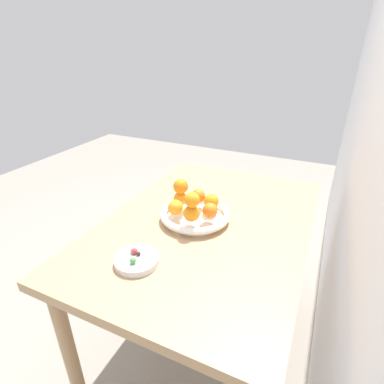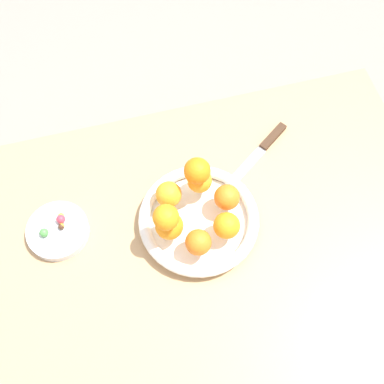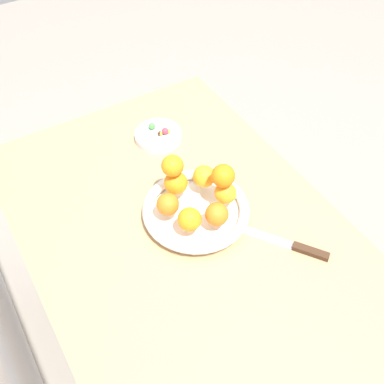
{
  "view_description": "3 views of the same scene",
  "coord_description": "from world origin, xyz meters",
  "px_view_note": "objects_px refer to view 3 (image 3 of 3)",
  "views": [
    {
      "loc": [
        0.94,
        0.37,
        1.36
      ],
      "look_at": [
        0.04,
        -0.05,
        0.87
      ],
      "focal_mm": 28.0,
      "sensor_mm": 36.0,
      "label": 1
    },
    {
      "loc": [
        0.14,
        0.37,
        1.77
      ],
      "look_at": [
        0.02,
        -0.08,
        0.85
      ],
      "focal_mm": 45.0,
      "sensor_mm": 36.0,
      "label": 2
    },
    {
      "loc": [
        -0.66,
        0.37,
        1.71
      ],
      "look_at": [
        0.04,
        -0.05,
        0.81
      ],
      "focal_mm": 45.0,
      "sensor_mm": 36.0,
      "label": 3
    }
  ],
  "objects_px": {
    "candy_ball_1": "(160,133)",
    "candy_ball_4": "(152,126)",
    "candy_ball_0": "(168,131)",
    "candy_ball_3": "(165,131)",
    "candy_dish": "(158,136)",
    "orange_2": "(217,214)",
    "orange_0": "(168,204)",
    "orange_4": "(204,176)",
    "candy_ball_2": "(160,134)",
    "orange_5": "(176,183)",
    "orange_6": "(224,176)",
    "knife": "(286,244)",
    "orange_3": "(225,193)",
    "fruit_bowl": "(196,211)",
    "dining_table": "(183,247)",
    "orange_1": "(189,220)",
    "orange_7": "(172,166)"
  },
  "relations": [
    {
      "from": "orange_4",
      "to": "candy_ball_1",
      "type": "xyz_separation_m",
      "value": [
        0.25,
        -0.0,
        -0.04
      ]
    },
    {
      "from": "fruit_bowl",
      "to": "orange_3",
      "type": "xyz_separation_m",
      "value": [
        -0.02,
        -0.07,
        0.05
      ]
    },
    {
      "from": "candy_ball_3",
      "to": "dining_table",
      "type": "bearing_deg",
      "value": 158.57
    },
    {
      "from": "fruit_bowl",
      "to": "orange_7",
      "type": "height_order",
      "value": "orange_7"
    },
    {
      "from": "orange_3",
      "to": "candy_ball_3",
      "type": "relative_size",
      "value": 2.76
    },
    {
      "from": "candy_ball_1",
      "to": "candy_ball_4",
      "type": "relative_size",
      "value": 0.71
    },
    {
      "from": "orange_6",
      "to": "candy_ball_4",
      "type": "relative_size",
      "value": 2.94
    },
    {
      "from": "fruit_bowl",
      "to": "candy_ball_1",
      "type": "height_order",
      "value": "fruit_bowl"
    },
    {
      "from": "orange_3",
      "to": "candy_ball_1",
      "type": "height_order",
      "value": "orange_3"
    },
    {
      "from": "orange_2",
      "to": "orange_4",
      "type": "relative_size",
      "value": 0.99
    },
    {
      "from": "orange_4",
      "to": "candy_ball_0",
      "type": "bearing_deg",
      "value": -6.38
    },
    {
      "from": "orange_4",
      "to": "knife",
      "type": "xyz_separation_m",
      "value": [
        -0.25,
        -0.09,
        -0.06
      ]
    },
    {
      "from": "orange_4",
      "to": "candy_ball_0",
      "type": "distance_m",
      "value": 0.25
    },
    {
      "from": "orange_5",
      "to": "candy_ball_3",
      "type": "bearing_deg",
      "value": -22.03
    },
    {
      "from": "fruit_bowl",
      "to": "candy_ball_0",
      "type": "bearing_deg",
      "value": -15.69
    },
    {
      "from": "candy_ball_3",
      "to": "orange_2",
      "type": "bearing_deg",
      "value": 170.98
    },
    {
      "from": "orange_0",
      "to": "candy_ball_2",
      "type": "relative_size",
      "value": 4.08
    },
    {
      "from": "orange_1",
      "to": "orange_6",
      "type": "height_order",
      "value": "orange_6"
    },
    {
      "from": "orange_1",
      "to": "candy_ball_1",
      "type": "xyz_separation_m",
      "value": [
        0.35,
        -0.11,
        -0.04
      ]
    },
    {
      "from": "candy_ball_1",
      "to": "orange_3",
      "type": "bearing_deg",
      "value": -177.49
    },
    {
      "from": "candy_ball_4",
      "to": "orange_4",
      "type": "bearing_deg",
      "value": -179.17
    },
    {
      "from": "candy_dish",
      "to": "candy_ball_1",
      "type": "relative_size",
      "value": 9.86
    },
    {
      "from": "orange_2",
      "to": "candy_ball_2",
      "type": "bearing_deg",
      "value": -6.5
    },
    {
      "from": "dining_table",
      "to": "candy_ball_2",
      "type": "relative_size",
      "value": 77.85
    },
    {
      "from": "orange_6",
      "to": "candy_ball_3",
      "type": "height_order",
      "value": "orange_6"
    },
    {
      "from": "orange_0",
      "to": "orange_5",
      "type": "height_order",
      "value": "orange_5"
    },
    {
      "from": "fruit_bowl",
      "to": "orange_0",
      "type": "relative_size",
      "value": 4.78
    },
    {
      "from": "fruit_bowl",
      "to": "candy_dish",
      "type": "height_order",
      "value": "fruit_bowl"
    },
    {
      "from": "orange_3",
      "to": "orange_6",
      "type": "bearing_deg",
      "value": 42.69
    },
    {
      "from": "knife",
      "to": "orange_4",
      "type": "bearing_deg",
      "value": 19.27
    },
    {
      "from": "candy_ball_2",
      "to": "candy_dish",
      "type": "bearing_deg",
      "value": 2.03
    },
    {
      "from": "orange_5",
      "to": "candy_ball_4",
      "type": "xyz_separation_m",
      "value": [
        0.27,
        -0.07,
        -0.04
      ]
    },
    {
      "from": "orange_6",
      "to": "candy_dish",
      "type": "bearing_deg",
      "value": 1.58
    },
    {
      "from": "orange_7",
      "to": "knife",
      "type": "bearing_deg",
      "value": -148.35
    },
    {
      "from": "candy_dish",
      "to": "orange_2",
      "type": "relative_size",
      "value": 2.41
    },
    {
      "from": "orange_0",
      "to": "candy_ball_3",
      "type": "bearing_deg",
      "value": -27.23
    },
    {
      "from": "orange_1",
      "to": "orange_5",
      "type": "xyz_separation_m",
      "value": [
        0.12,
        -0.03,
        0.0
      ]
    },
    {
      "from": "orange_0",
      "to": "candy_ball_4",
      "type": "relative_size",
      "value": 2.86
    },
    {
      "from": "orange_6",
      "to": "candy_ball_3",
      "type": "bearing_deg",
      "value": -1.38
    },
    {
      "from": "fruit_bowl",
      "to": "knife",
      "type": "bearing_deg",
      "value": -143.28
    },
    {
      "from": "candy_dish",
      "to": "candy_ball_0",
      "type": "relative_size",
      "value": 9.46
    },
    {
      "from": "orange_4",
      "to": "knife",
      "type": "relative_size",
      "value": 0.26
    },
    {
      "from": "orange_0",
      "to": "orange_4",
      "type": "bearing_deg",
      "value": -74.57
    },
    {
      "from": "orange_2",
      "to": "orange_6",
      "type": "bearing_deg",
      "value": -43.9
    },
    {
      "from": "fruit_bowl",
      "to": "candy_ball_2",
      "type": "relative_size",
      "value": 19.5
    },
    {
      "from": "candy_dish",
      "to": "knife",
      "type": "relative_size",
      "value": 0.63
    },
    {
      "from": "candy_dish",
      "to": "orange_1",
      "type": "relative_size",
      "value": 2.38
    },
    {
      "from": "candy_ball_0",
      "to": "candy_ball_3",
      "type": "xyz_separation_m",
      "value": [
        0.0,
        0.01,
        0.0
      ]
    },
    {
      "from": "orange_4",
      "to": "knife",
      "type": "distance_m",
      "value": 0.27
    },
    {
      "from": "orange_4",
      "to": "orange_7",
      "type": "bearing_deg",
      "value": 74.65
    }
  ]
}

